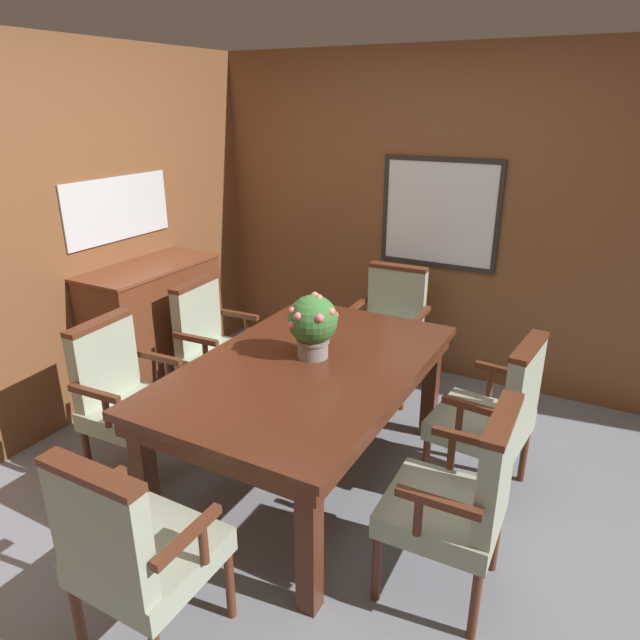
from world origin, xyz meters
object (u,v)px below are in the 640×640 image
(chair_left_far, at_px, (214,343))
(chair_left_near, at_px, (125,394))
(chair_right_far, at_px, (495,412))
(sideboard_cabinet, at_px, (156,332))
(potted_plant, at_px, (313,324))
(chair_right_near, at_px, (461,497))
(chair_head_near, at_px, (133,548))
(dining_table, at_px, (307,378))
(chair_head_far, at_px, (390,325))

(chair_left_far, xyz_separation_m, chair_left_near, (0.01, -0.82, 0.00))
(chair_right_far, bearing_deg, chair_left_far, -85.24)
(chair_right_far, relative_size, sideboard_cabinet, 0.94)
(chair_left_far, xyz_separation_m, sideboard_cabinet, (-0.52, -0.02, -0.01))
(chair_left_near, distance_m, potted_plant, 1.16)
(chair_right_far, bearing_deg, chair_right_near, 7.50)
(chair_left_far, bearing_deg, chair_head_near, -153.65)
(chair_head_near, bearing_deg, potted_plant, -90.14)
(dining_table, xyz_separation_m, chair_head_near, (-0.02, -1.28, -0.14))
(chair_left_far, height_order, sideboard_cabinet, sideboard_cabinet)
(sideboard_cabinet, bearing_deg, potted_plant, -11.10)
(chair_head_near, height_order, sideboard_cabinet, sideboard_cabinet)
(potted_plant, bearing_deg, chair_right_near, -26.26)
(dining_table, xyz_separation_m, chair_right_far, (0.95, 0.38, -0.14))
(dining_table, bearing_deg, chair_head_far, 91.16)
(chair_left_far, distance_m, chair_right_near, 2.10)
(chair_left_far, bearing_deg, chair_head_far, -49.64)
(chair_head_near, distance_m, chair_head_far, 2.57)
(dining_table, distance_m, chair_head_near, 1.29)
(dining_table, bearing_deg, chair_right_near, -22.14)
(chair_right_far, distance_m, chair_head_far, 1.33)
(chair_head_far, distance_m, sideboard_cabinet, 1.72)
(chair_head_far, bearing_deg, sideboard_cabinet, -150.64)
(chair_left_far, distance_m, sideboard_cabinet, 0.52)
(chair_head_far, bearing_deg, chair_right_far, -45.46)
(chair_right_near, height_order, potted_plant, potted_plant)
(potted_plant, bearing_deg, sideboard_cabinet, 168.90)
(chair_head_far, height_order, potted_plant, potted_plant)
(dining_table, height_order, chair_left_near, chair_left_near)
(dining_table, distance_m, chair_left_near, 1.05)
(chair_left_far, bearing_deg, potted_plant, -110.89)
(chair_left_near, xyz_separation_m, sideboard_cabinet, (-0.54, 0.81, -0.01))
(chair_left_far, distance_m, chair_right_far, 1.91)
(dining_table, distance_m, chair_head_far, 1.30)
(chair_head_near, height_order, chair_right_near, same)
(chair_right_far, xyz_separation_m, chair_right_near, (0.03, -0.78, 0.00))
(chair_head_far, bearing_deg, chair_left_far, -138.97)
(potted_plant, bearing_deg, chair_left_near, -151.24)
(dining_table, bearing_deg, chair_right_far, 21.96)
(chair_right_far, bearing_deg, chair_left_near, -61.81)
(chair_head_far, xyz_separation_m, chair_left_near, (-0.93, -1.71, 0.00))
(chair_head_near, height_order, chair_right_far, same)
(chair_left_near, bearing_deg, chair_right_near, -92.18)
(chair_right_far, bearing_deg, sideboard_cabinet, -84.78)
(chair_left_far, relative_size, chair_right_near, 1.00)
(chair_head_far, bearing_deg, chair_head_near, -92.34)
(chair_left_far, relative_size, chair_head_far, 1.00)
(dining_table, height_order, chair_head_near, chair_head_near)
(dining_table, distance_m, chair_right_far, 1.03)
(chair_left_near, height_order, potted_plant, potted_plant)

